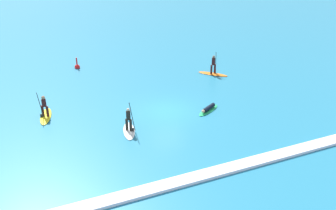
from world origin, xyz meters
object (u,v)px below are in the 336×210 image
Objects in this scene: surfer_on_yellow_board at (45,112)px; surfer_on_white_board at (129,126)px; surfer_on_orange_board at (213,70)px; marker_buoy at (77,67)px; surfer_on_green_board at (208,109)px.

surfer_on_yellow_board is 1.12× the size of surfer_on_white_board.
surfer_on_orange_board is at bearing 113.93° from surfer_on_yellow_board.
surfer_on_white_board reaches higher than surfer_on_yellow_board.
surfer_on_orange_board reaches higher than surfer_on_yellow_board.
marker_buoy is at bearing -162.63° from surfer_on_orange_board.
surfer_on_orange_board is 13.22m from surfer_on_white_board.
surfer_on_green_board is (11.45, -3.96, -0.25)m from surfer_on_yellow_board.
surfer_on_yellow_board is at bearing -118.18° from surfer_on_white_board.
surfer_on_green_board is 2.06× the size of marker_buoy.
surfer_on_orange_board is at bearing -152.68° from surfer_on_green_board.
surfer_on_green_board is at bearing -62.93° from marker_buoy.
marker_buoy is at bearing 169.50° from surfer_on_yellow_board.
surfer_on_yellow_board reaches higher than surfer_on_green_board.
marker_buoy is at bearing -162.85° from surfer_on_white_board.
surfer_on_green_board is at bearing 111.07° from surfer_on_white_board.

